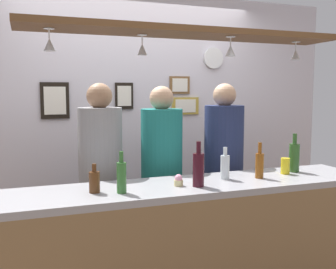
# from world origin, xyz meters

# --- Properties ---
(back_wall) EXTENTS (4.40, 0.06, 2.60)m
(back_wall) POSITION_xyz_m (0.00, 1.10, 1.30)
(back_wall) COLOR silver
(back_wall) RESTS_ON ground_plane
(bar_counter) EXTENTS (2.70, 0.55, 0.99)m
(bar_counter) POSITION_xyz_m (0.00, -0.50, 0.67)
(bar_counter) COLOR #99999E
(bar_counter) RESTS_ON ground_plane
(overhead_glass_rack) EXTENTS (2.20, 0.36, 0.04)m
(overhead_glass_rack) POSITION_xyz_m (0.00, -0.30, 2.01)
(overhead_glass_rack) COLOR brown
(hanging_wineglass_far_left) EXTENTS (0.07, 0.07, 0.13)m
(hanging_wineglass_far_left) POSITION_xyz_m (-0.89, -0.31, 1.89)
(hanging_wineglass_far_left) COLOR silver
(hanging_wineglass_far_left) RESTS_ON overhead_glass_rack
(hanging_wineglass_left) EXTENTS (0.07, 0.07, 0.13)m
(hanging_wineglass_left) POSITION_xyz_m (-0.31, -0.24, 1.89)
(hanging_wineglass_left) COLOR silver
(hanging_wineglass_left) RESTS_ON overhead_glass_rack
(hanging_wineglass_center_left) EXTENTS (0.07, 0.07, 0.13)m
(hanging_wineglass_center_left) POSITION_xyz_m (0.28, -0.37, 1.89)
(hanging_wineglass_center_left) COLOR silver
(hanging_wineglass_center_left) RESTS_ON overhead_glass_rack
(hanging_wineglass_center) EXTENTS (0.07, 0.07, 0.13)m
(hanging_wineglass_center) POSITION_xyz_m (0.87, -0.29, 1.89)
(hanging_wineglass_center) COLOR silver
(hanging_wineglass_center) RESTS_ON overhead_glass_rack
(person_left_grey_shirt) EXTENTS (0.34, 0.34, 1.68)m
(person_left_grey_shirt) POSITION_xyz_m (-0.50, 0.25, 1.01)
(person_left_grey_shirt) COLOR #2D334C
(person_left_grey_shirt) RESTS_ON ground_plane
(person_middle_teal_shirt) EXTENTS (0.34, 0.34, 1.66)m
(person_middle_teal_shirt) POSITION_xyz_m (-0.00, 0.25, 1.00)
(person_middle_teal_shirt) COLOR #2D334C
(person_middle_teal_shirt) RESTS_ON ground_plane
(person_right_navy_shirt) EXTENTS (0.34, 0.34, 1.69)m
(person_right_navy_shirt) POSITION_xyz_m (0.57, 0.25, 1.02)
(person_right_navy_shirt) COLOR #2D334C
(person_right_navy_shirt) RESTS_ON ground_plane
(bottle_beer_green_import) EXTENTS (0.06, 0.06, 0.26)m
(bottle_beer_green_import) POSITION_xyz_m (-0.50, -0.43, 1.10)
(bottle_beer_green_import) COLOR #336B2D
(bottle_beer_green_import) RESTS_ON bar_counter
(bottle_beer_amber_tall) EXTENTS (0.06, 0.06, 0.26)m
(bottle_beer_amber_tall) POSITION_xyz_m (0.53, -0.36, 1.09)
(bottle_beer_amber_tall) COLOR brown
(bottle_beer_amber_tall) RESTS_ON bar_counter
(bottle_champagne_green) EXTENTS (0.08, 0.08, 0.30)m
(bottle_champagne_green) POSITION_xyz_m (0.92, -0.26, 1.11)
(bottle_champagne_green) COLOR #2D5623
(bottle_champagne_green) RESTS_ON bar_counter
(bottle_soda_clear) EXTENTS (0.06, 0.06, 0.23)m
(bottle_soda_clear) POSITION_xyz_m (0.28, -0.31, 1.09)
(bottle_soda_clear) COLOR silver
(bottle_soda_clear) RESTS_ON bar_counter
(bottle_wine_dark_red) EXTENTS (0.08, 0.08, 0.30)m
(bottle_wine_dark_red) POSITION_xyz_m (0.02, -0.44, 1.11)
(bottle_wine_dark_red) COLOR #380F19
(bottle_wine_dark_red) RESTS_ON bar_counter
(bottle_beer_brown_stubby) EXTENTS (0.07, 0.07, 0.18)m
(bottle_beer_brown_stubby) POSITION_xyz_m (-0.65, -0.37, 1.06)
(bottle_beer_brown_stubby) COLOR #512D14
(bottle_beer_brown_stubby) RESTS_ON bar_counter
(drink_can) EXTENTS (0.07, 0.07, 0.12)m
(drink_can) POSITION_xyz_m (0.80, -0.30, 1.05)
(drink_can) COLOR yellow
(drink_can) RESTS_ON bar_counter
(cupcake) EXTENTS (0.06, 0.06, 0.08)m
(cupcake) POSITION_xyz_m (-0.10, -0.38, 1.03)
(cupcake) COLOR beige
(cupcake) RESTS_ON bar_counter
(picture_frame_crest) EXTENTS (0.18, 0.02, 0.26)m
(picture_frame_crest) POSITION_xyz_m (-0.11, 1.06, 1.58)
(picture_frame_crest) COLOR black
(picture_frame_crest) RESTS_ON back_wall
(picture_frame_caricature) EXTENTS (0.26, 0.02, 0.34)m
(picture_frame_caricature) POSITION_xyz_m (-0.78, 1.06, 1.53)
(picture_frame_caricature) COLOR black
(picture_frame_caricature) RESTS_ON back_wall
(picture_frame_lower_pair) EXTENTS (0.30, 0.02, 0.18)m
(picture_frame_lower_pair) POSITION_xyz_m (0.54, 1.06, 1.47)
(picture_frame_lower_pair) COLOR #B29338
(picture_frame_lower_pair) RESTS_ON back_wall
(picture_frame_upper_small) EXTENTS (0.22, 0.02, 0.18)m
(picture_frame_upper_small) POSITION_xyz_m (0.48, 1.06, 1.69)
(picture_frame_upper_small) COLOR brown
(picture_frame_upper_small) RESTS_ON back_wall
(wall_clock) EXTENTS (0.22, 0.03, 0.22)m
(wall_clock) POSITION_xyz_m (0.86, 1.05, 1.97)
(wall_clock) COLOR white
(wall_clock) RESTS_ON back_wall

